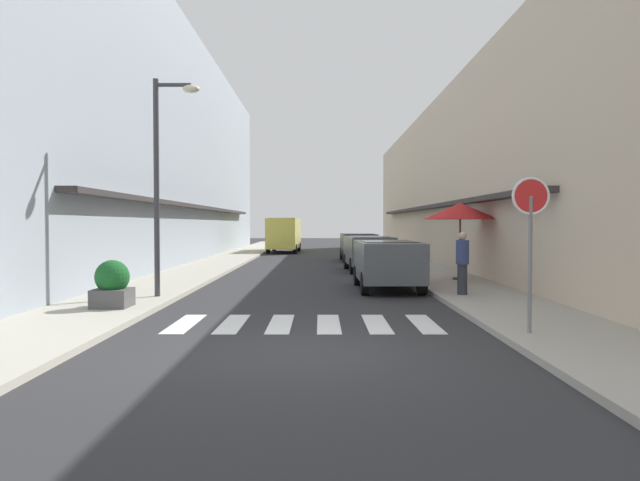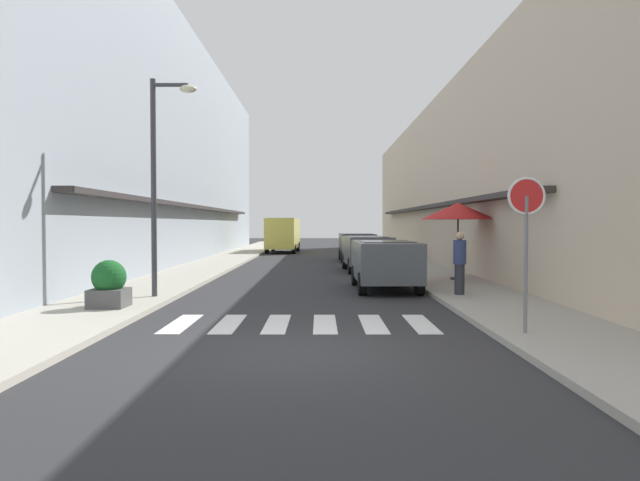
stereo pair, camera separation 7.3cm
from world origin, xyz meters
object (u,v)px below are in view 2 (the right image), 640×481
object	(u,v)px
parked_car_near	(385,259)
delivery_van	(283,232)
pedestrian_walking_near	(460,262)
parked_car_mid	(367,249)
street_lamp	(161,165)
cafe_umbrella	(458,211)
parked_car_far	(357,244)
round_street_sign	(527,214)
planter_corner	(109,285)

from	to	relation	value
parked_car_near	delivery_van	size ratio (longest dim) A/B	0.72
delivery_van	pedestrian_walking_near	size ratio (longest dim) A/B	3.31
parked_car_mid	street_lamp	size ratio (longest dim) A/B	0.74
cafe_umbrella	parked_car_mid	bearing A→B (deg)	119.01
delivery_van	street_lamp	xyz separation A→B (m)	(-1.52, -25.14, 2.09)
parked_car_far	pedestrian_walking_near	bearing A→B (deg)	-83.57
round_street_sign	cafe_umbrella	bearing A→B (deg)	83.40
parked_car_near	round_street_sign	bearing A→B (deg)	-78.15
parked_car_mid	planter_corner	distance (m)	13.05
delivery_van	cafe_umbrella	world-z (taller)	cafe_umbrella
parked_car_mid	parked_car_near	bearing A→B (deg)	-90.00
parked_car_near	pedestrian_walking_near	xyz separation A→B (m)	(1.73, -2.06, 0.07)
parked_car_near	parked_car_far	distance (m)	13.33
parked_car_mid	planter_corner	bearing A→B (deg)	-120.71
round_street_sign	planter_corner	bearing A→B (deg)	159.62
street_lamp	pedestrian_walking_near	world-z (taller)	street_lamp
cafe_umbrella	delivery_van	bearing A→B (deg)	109.11
round_street_sign	planter_corner	distance (m)	8.91
delivery_van	cafe_umbrella	distance (m)	21.89
parked_car_far	round_street_sign	bearing A→B (deg)	-85.70
parked_car_near	street_lamp	xyz separation A→B (m)	(-6.02, -2.43, 2.58)
parked_car_near	parked_car_mid	size ratio (longest dim) A/B	0.96
parked_car_mid	planter_corner	size ratio (longest dim) A/B	3.91
street_lamp	cafe_umbrella	xyz separation A→B (m)	(8.68, 4.48, -1.10)
parked_car_near	street_lamp	distance (m)	6.99
parked_car_far	pedestrian_walking_near	distance (m)	15.49
delivery_van	pedestrian_walking_near	distance (m)	25.54
parked_car_near	parked_car_far	xyz separation A→B (m)	(0.00, 13.33, 0.00)
parked_car_far	cafe_umbrella	xyz separation A→B (m)	(2.66, -11.29, 1.48)
parked_car_mid	street_lamp	distance (m)	11.35
round_street_sign	planter_corner	xyz separation A→B (m)	(-8.23, 3.06, -1.53)
parked_car_far	cafe_umbrella	bearing A→B (deg)	-76.75
cafe_umbrella	pedestrian_walking_near	xyz separation A→B (m)	(-0.92, -4.10, -1.41)
parked_car_mid	round_street_sign	world-z (taller)	round_street_sign
cafe_umbrella	planter_corner	bearing A→B (deg)	-145.42
cafe_umbrella	parked_car_near	bearing A→B (deg)	-142.44
delivery_van	round_street_sign	xyz separation A→B (m)	(6.06, -30.14, 0.75)
parked_car_mid	parked_car_far	bearing A→B (deg)	90.00
delivery_van	planter_corner	distance (m)	27.19
pedestrian_walking_near	parked_car_mid	bearing A→B (deg)	69.30
delivery_van	parked_car_far	bearing A→B (deg)	-64.35
cafe_umbrella	planter_corner	size ratio (longest dim) A/B	2.43
delivery_van	pedestrian_walking_near	world-z (taller)	delivery_van
parked_car_near	parked_car_mid	bearing A→B (deg)	90.00
parked_car_mid	delivery_van	xyz separation A→B (m)	(-4.50, 15.87, 0.48)
round_street_sign	planter_corner	world-z (taller)	round_street_sign
parked_car_near	street_lamp	size ratio (longest dim) A/B	0.71
planter_corner	delivery_van	bearing A→B (deg)	85.43
parked_car_near	planter_corner	distance (m)	7.98
round_street_sign	street_lamp	xyz separation A→B (m)	(-7.59, 5.01, 1.34)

